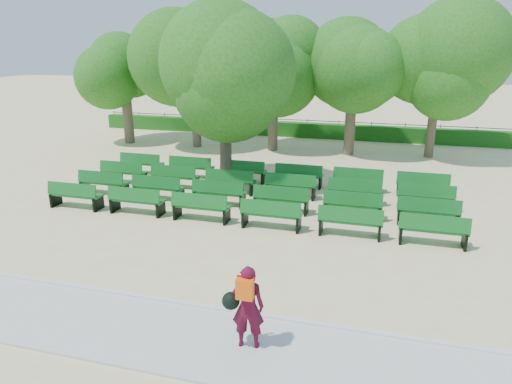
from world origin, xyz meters
TOP-DOWN VIEW (x-y plane):
  - ground at (0.00, 0.00)m, footprint 120.00×120.00m
  - paving at (0.00, -7.40)m, footprint 30.00×2.20m
  - curb at (0.00, -6.25)m, footprint 30.00×0.12m
  - hedge at (0.00, 14.00)m, footprint 26.00×0.70m
  - fence at (0.00, 14.40)m, footprint 26.00×0.10m
  - tree_line at (0.00, 10.00)m, footprint 21.80×6.80m
  - bench_array at (1.23, 1.17)m, footprint 1.97×0.64m
  - tree_among at (-0.69, 3.32)m, footprint 4.90×4.90m
  - person at (3.37, -7.31)m, footprint 0.83×0.53m

SIDE VIEW (x-z plane):
  - ground at x=0.00m, z-range 0.00..0.00m
  - fence at x=0.00m, z-range -0.51..0.51m
  - tree_line at x=0.00m, z-range -3.52..3.52m
  - paving at x=0.00m, z-range 0.00..0.06m
  - curb at x=0.00m, z-range 0.00..0.10m
  - bench_array at x=1.23m, z-range -0.52..0.72m
  - hedge at x=0.00m, z-range 0.00..0.90m
  - person at x=3.37m, z-range 0.09..1.80m
  - tree_among at x=-0.69m, z-range 1.10..7.76m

